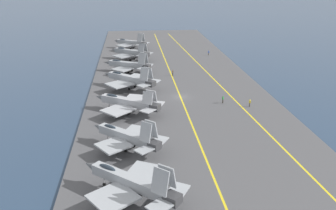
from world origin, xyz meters
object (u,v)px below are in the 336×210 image
object	(u,v)px
parked_jet_eighth	(131,42)
crew_green_vest	(223,99)
parked_jet_seventh	(130,52)
crew_blue_vest	(209,53)
parked_jet_second	(131,182)
parked_jet_fifth	(129,79)
parked_jet_third	(127,136)
parked_jet_sixth	(128,65)
crew_yellow_vest	(250,103)
crew_brown_vest	(173,72)
parked_jet_fourth	(128,102)

from	to	relation	value
parked_jet_eighth	crew_green_vest	distance (m)	66.80
parked_jet_seventh	crew_blue_vest	xyz separation A→B (m)	(4.25, -28.61, -1.71)
parked_jet_second	parked_jet_fifth	world-z (taller)	parked_jet_second
parked_jet_eighth	parked_jet_second	bearing A→B (deg)	179.63
parked_jet_third	crew_blue_vest	size ratio (longest dim) A/B	7.83
parked_jet_sixth	crew_yellow_vest	distance (m)	42.71
parked_jet_fifth	parked_jet_sixth	world-z (taller)	parked_jet_fifth
parked_jet_third	crew_brown_vest	distance (m)	46.65
parked_jet_third	parked_jet_seventh	world-z (taller)	parked_jet_third
parked_jet_third	parked_jet_seventh	xyz separation A→B (m)	(65.72, -1.03, 0.20)
parked_jet_eighth	crew_blue_vest	distance (m)	31.64
parked_jet_second	parked_jet_fourth	world-z (taller)	parked_jet_second
parked_jet_sixth	crew_yellow_vest	world-z (taller)	parked_jet_sixth
crew_brown_vest	parked_jet_fifth	bearing A→B (deg)	129.89
crew_blue_vest	parked_jet_fifth	bearing A→B (deg)	141.12
parked_jet_fourth	crew_yellow_vest	bearing A→B (deg)	-89.26
parked_jet_seventh	crew_blue_vest	distance (m)	28.98
parked_jet_eighth	crew_blue_vest	size ratio (longest dim) A/B	8.16
parked_jet_seventh	crew_blue_vest	bearing A→B (deg)	-81.54
parked_jet_sixth	parked_jet_seventh	bearing A→B (deg)	-3.02
parked_jet_third	parked_jet_eighth	bearing A→B (deg)	-0.88
parked_jet_second	parked_jet_eighth	distance (m)	98.60
parked_jet_seventh	parked_jet_eighth	world-z (taller)	parked_jet_eighth
crew_brown_vest	crew_yellow_vest	bearing A→B (deg)	-151.71
crew_brown_vest	parked_jet_eighth	bearing A→B (deg)	17.12
parked_jet_third	parked_jet_eighth	world-z (taller)	parked_jet_eighth
crew_blue_vest	parked_jet_seventh	bearing A→B (deg)	98.46
parked_jet_third	crew_green_vest	bearing A→B (deg)	-47.48
parked_jet_seventh	crew_brown_vest	size ratio (longest dim) A/B	8.37
parked_jet_fourth	parked_jet_seventh	distance (m)	48.54
parked_jet_fifth	parked_jet_eighth	world-z (taller)	parked_jet_eighth
parked_jet_second	crew_yellow_vest	world-z (taller)	parked_jet_second
parked_jet_second	parked_jet_seventh	world-z (taller)	parked_jet_second
crew_blue_vest	parked_jet_fourth	bearing A→B (deg)	150.84
parked_jet_sixth	parked_jet_eighth	xyz separation A→B (m)	(33.97, -1.09, 0.24)
parked_jet_fifth	parked_jet_sixth	xyz separation A→B (m)	(15.96, 0.44, -0.28)
parked_jet_fourth	crew_yellow_vest	world-z (taller)	parked_jet_fourth
parked_jet_fifth	parked_jet_eighth	bearing A→B (deg)	-0.74
parked_jet_sixth	parked_jet_eighth	size ratio (longest dim) A/B	1.07
parked_jet_second	parked_jet_sixth	size ratio (longest dim) A/B	0.98
crew_yellow_vest	parked_jet_seventh	bearing A→B (deg)	29.22
parked_jet_fourth	parked_jet_eighth	world-z (taller)	parked_jet_eighth
crew_green_vest	crew_brown_vest	bearing A→B (deg)	20.67
parked_jet_second	parked_jet_fourth	size ratio (longest dim) A/B	0.95
parked_jet_sixth	crew_brown_vest	size ratio (longest dim) A/B	8.60
parked_jet_sixth	crew_yellow_vest	bearing A→B (deg)	-139.41
parked_jet_fourth	parked_jet_eighth	size ratio (longest dim) A/B	1.10
parked_jet_eighth	crew_green_vest	size ratio (longest dim) A/B	8.06
parked_jet_sixth	crew_brown_vest	distance (m)	14.27
parked_jet_second	parked_jet_third	xyz separation A→B (m)	(14.66, 0.66, -0.18)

